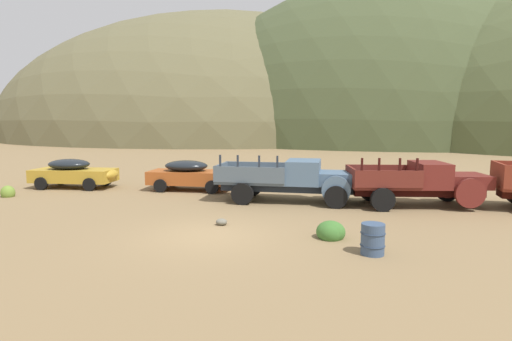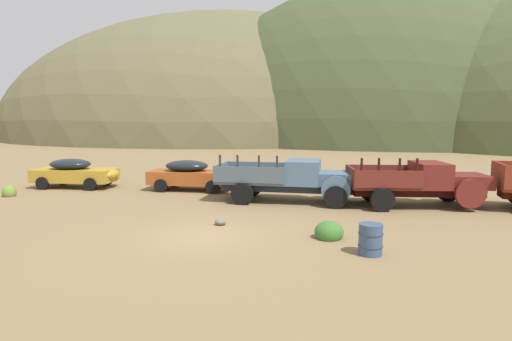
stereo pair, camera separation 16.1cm
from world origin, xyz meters
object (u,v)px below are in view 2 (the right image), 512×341
(car_mustard, at_px, (77,173))
(oil_drum_spare, at_px, (371,239))
(car_oxide_orange, at_px, (194,175))
(truck_chalk_blue, at_px, (301,180))
(truck_oxblood, at_px, (426,183))

(car_mustard, xyz_separation_m, oil_drum_spare, (15.12, -8.10, -0.38))
(car_mustard, height_order, car_oxide_orange, same)
(car_mustard, relative_size, oil_drum_spare, 5.46)
(car_mustard, bearing_deg, car_oxide_orange, -0.59)
(truck_chalk_blue, xyz_separation_m, truck_oxblood, (5.29, 0.29, 0.01))
(car_oxide_orange, xyz_separation_m, truck_oxblood, (11.12, -1.58, 0.20))
(car_mustard, distance_m, oil_drum_spare, 17.15)
(car_mustard, xyz_separation_m, truck_chalk_blue, (12.34, -1.21, 0.19))
(truck_oxblood, height_order, oil_drum_spare, truck_oxblood)
(truck_chalk_blue, bearing_deg, truck_oxblood, 1.41)
(oil_drum_spare, bearing_deg, car_mustard, 151.83)
(truck_chalk_blue, relative_size, truck_oxblood, 1.11)
(car_oxide_orange, relative_size, oil_drum_spare, 5.45)
(truck_chalk_blue, distance_m, truck_oxblood, 5.29)
(car_mustard, distance_m, truck_chalk_blue, 12.40)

